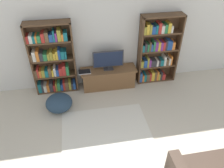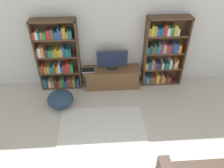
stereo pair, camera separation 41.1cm
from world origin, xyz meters
name	(u,v)px [view 2 (the right image)]	position (x,y,z in m)	size (l,w,h in m)	color
wall_back	(108,36)	(0.00, 4.23, 1.30)	(8.80, 0.06, 2.60)	silver
bookshelf_left	(58,58)	(-1.23, 4.05, 0.84)	(1.02, 0.30, 1.80)	#513823
bookshelf_right	(163,53)	(1.35, 4.05, 0.86)	(1.02, 0.30, 1.80)	#513823
tv_stand	(112,78)	(0.09, 3.95, 0.26)	(1.40, 0.45, 0.52)	brown
television	(112,60)	(0.09, 3.96, 0.79)	(0.76, 0.16, 0.51)	#2D2D33
laptop	(88,70)	(-0.51, 3.92, 0.53)	(0.30, 0.21, 0.03)	#B7B7BC
area_rug	(103,138)	(-0.22, 2.22, 0.01)	(1.80, 1.77, 0.02)	beige
beanbag_ottoman	(60,99)	(-1.16, 3.27, 0.18)	(0.60, 0.60, 0.37)	#23384C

